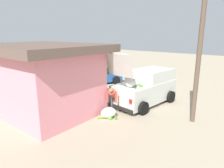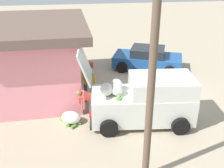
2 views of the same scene
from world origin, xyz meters
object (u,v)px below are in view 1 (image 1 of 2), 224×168
at_px(parked_sedan, 96,76).
at_px(unloaded_banana_pile, 109,113).
at_px(customer_bending, 113,96).
at_px(paint_bucket, 56,88).
at_px(storefront_bar, 42,77).
at_px(delivery_van, 146,87).
at_px(vendor_standing, 96,89).

bearing_deg(parked_sedan, unloaded_banana_pile, 139.09).
height_order(customer_bending, unloaded_banana_pile, customer_bending).
distance_m(unloaded_banana_pile, paint_bucket, 6.03).
xyz_separation_m(storefront_bar, parked_sedan, (2.13, -5.98, -1.17)).
relative_size(storefront_bar, parked_sedan, 1.45).
relative_size(delivery_van, vendor_standing, 2.66).
bearing_deg(delivery_van, storefront_bar, 51.72).
distance_m(storefront_bar, delivery_van, 5.55).
bearing_deg(unloaded_banana_pile, storefront_bar, 24.86).
bearing_deg(customer_bending, delivery_van, -104.73).
bearing_deg(vendor_standing, customer_bending, 173.51).
bearing_deg(delivery_van, vendor_standing, 45.88).
height_order(vendor_standing, customer_bending, vendor_standing).
bearing_deg(delivery_van, customer_bending, 75.27).
relative_size(delivery_van, unloaded_banana_pile, 4.69).
bearing_deg(storefront_bar, customer_bending, -142.95).
xyz_separation_m(delivery_van, customer_bending, (0.57, 2.17, -0.12)).
bearing_deg(storefront_bar, delivery_van, -128.28).
height_order(parked_sedan, unloaded_banana_pile, parked_sedan).
distance_m(storefront_bar, customer_bending, 3.66).
bearing_deg(customer_bending, unloaded_banana_pile, 112.12).
height_order(delivery_van, unloaded_banana_pile, delivery_van).
distance_m(vendor_standing, paint_bucket, 4.32).
bearing_deg(storefront_bar, vendor_standing, -122.22).
bearing_deg(parked_sedan, paint_bucket, 78.70).
relative_size(vendor_standing, customer_bending, 1.24).
bearing_deg(paint_bucket, storefront_bar, 136.17).
distance_m(delivery_van, paint_bucket, 6.45).
distance_m(customer_bending, unloaded_banana_pile, 0.96).
distance_m(storefront_bar, vendor_standing, 2.83).
bearing_deg(customer_bending, parked_sedan, -37.81).
relative_size(delivery_van, parked_sedan, 1.03).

